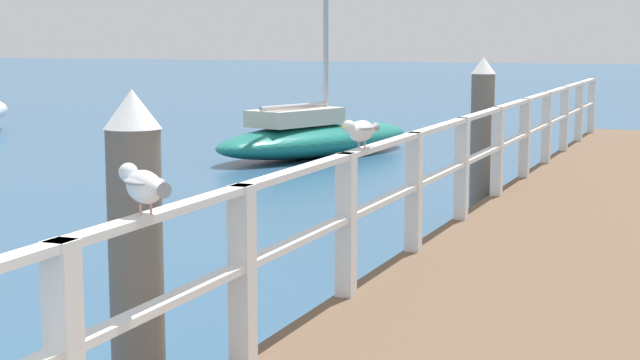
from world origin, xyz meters
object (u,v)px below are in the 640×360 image
dock_piling_near (137,283)px  seagull_foreground (143,185)px  dock_piling_far (482,140)px  seagull_background (361,130)px  boat_2 (315,136)px

dock_piling_near → seagull_foreground: dock_piling_near is taller
dock_piling_far → dock_piling_near: bearing=-90.0°
seagull_background → boat_2: (-4.85, 10.90, -1.22)m
seagull_background → dock_piling_near: bearing=90.2°
seagull_foreground → boat_2: bearing=53.6°
seagull_foreground → dock_piling_far: bearing=36.8°
seagull_foreground → boat_2: boat_2 is taller
seagull_foreground → seagull_background: (0.01, 2.84, 0.00)m
seagull_foreground → dock_piling_near: bearing=70.6°
boat_2 → seagull_foreground: bearing=-51.0°
seagull_foreground → boat_2: 14.62m
dock_piling_far → seagull_foreground: (0.37, -8.20, 0.60)m
dock_piling_near → seagull_foreground: (0.37, -0.51, 0.60)m
seagull_background → boat_2: bearing=-56.6°
dock_piling_far → seagull_foreground: size_ratio=4.79×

